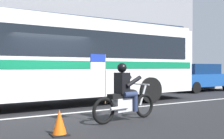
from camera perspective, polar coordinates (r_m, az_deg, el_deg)
The scene contains 7 objects.
ground_plane at distance 8.76m, azimuth -12.89°, elevation -9.02°, with size 60.00×60.00×0.00m, color black.
sidewalk_curb at distance 13.67m, azimuth -19.16°, elevation -5.28°, with size 28.00×3.80×0.15m, color #A39E93.
lane_center_stripe at distance 8.20m, azimuth -11.65°, elevation -9.66°, with size 26.60×0.14×0.01m, color silver.
transit_bus at distance 10.12m, azimuth -9.20°, elevation 2.97°, with size 10.82×2.90×3.22m.
motorcycle_with_rider at distance 6.99m, azimuth 2.83°, elevation -5.92°, with size 2.18×0.69×1.78m.
parked_sedan_curbside at distance 16.46m, azimuth 18.91°, elevation -1.59°, with size 4.39×1.89×1.64m.
traffic_cone at distance 5.71m, azimuth -11.58°, elevation -11.56°, with size 0.36×0.36×0.55m.
Camera 1 is at (-2.51, -8.26, 1.45)m, focal length 41.24 mm.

